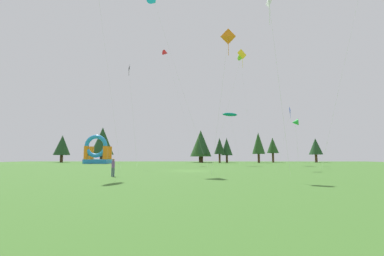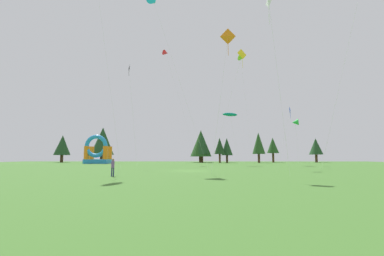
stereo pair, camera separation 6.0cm
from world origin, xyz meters
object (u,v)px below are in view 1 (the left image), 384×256
kite_white_diamond (268,2)px  person_near_camera (113,166)px  kite_orange_diamond (228,38)px  kite_green_delta (295,122)px  kite_cyan_delta (153,1)px  kite_teal_parafoil (230,115)px  kite_yellow_diamond (243,54)px  kite_blue_diamond (290,111)px  kite_red_delta (166,53)px  kite_lime_parafoil (241,57)px  kite_black_diamond (129,69)px  inflatable_orange_dome (97,153)px

kite_white_diamond → person_near_camera: bearing=171.7°
person_near_camera → kite_orange_diamond: bearing=-18.6°
kite_orange_diamond → kite_green_delta: (15.90, 25.54, -4.85)m
kite_orange_diamond → kite_cyan_delta: (-9.41, 12.51, 11.82)m
kite_white_diamond → kite_teal_parafoil: kite_white_diamond is taller
kite_yellow_diamond → kite_white_diamond: bearing=-94.4°
kite_blue_diamond → kite_orange_diamond: bearing=-124.1°
kite_red_delta → kite_teal_parafoil: bearing=-38.1°
kite_blue_diamond → kite_lime_parafoil: kite_lime_parafoil is taller
kite_yellow_diamond → kite_teal_parafoil: (-0.76, 11.08, -8.11)m
kite_yellow_diamond → kite_red_delta: (-15.27, 22.47, 9.62)m
kite_white_diamond → person_near_camera: size_ratio=9.94×
kite_orange_diamond → kite_red_delta: bearing=105.2°
kite_yellow_diamond → kite_blue_diamond: bearing=10.2°
kite_teal_parafoil → kite_red_delta: size_ratio=0.37×
kite_black_diamond → person_near_camera: size_ratio=10.73×
kite_lime_parafoil → person_near_camera: size_ratio=17.51×
kite_orange_diamond → inflatable_orange_dome: bearing=124.4°
kite_yellow_diamond → kite_red_delta: kite_red_delta is taller
kite_red_delta → kite_cyan_delta: bearing=-87.2°
kite_yellow_diamond → kite_green_delta: bearing=37.2°
kite_blue_diamond → kite_red_delta: 36.49m
kite_lime_parafoil → person_near_camera: 50.25m
kite_blue_diamond → kite_red_delta: size_ratio=0.34×
kite_cyan_delta → inflatable_orange_dome: 39.76m
inflatable_orange_dome → kite_black_diamond: bearing=-59.6°
kite_lime_parafoil → person_near_camera: kite_lime_parafoil is taller
kite_green_delta → kite_lime_parafoil: (-7.88, 12.62, 18.05)m
kite_black_diamond → kite_teal_parafoil: (17.95, 10.60, -5.82)m
kite_red_delta → person_near_camera: 48.71m
kite_red_delta → person_near_camera: size_ratio=18.47×
kite_cyan_delta → person_near_camera: 27.60m
inflatable_orange_dome → kite_teal_parafoil: bearing=-21.1°
kite_cyan_delta → kite_teal_parafoil: kite_cyan_delta is taller
kite_orange_diamond → person_near_camera: (-10.32, -1.16, -12.14)m
person_near_camera → inflatable_orange_dome: (-17.11, 41.19, 1.63)m
kite_green_delta → kite_black_diamond: bearing=-164.9°
kite_green_delta → person_near_camera: 38.12m
person_near_camera → inflatable_orange_dome: size_ratio=0.22×
kite_orange_diamond → kite_lime_parafoil: 41.17m
kite_orange_diamond → kite_cyan_delta: 19.61m
kite_white_diamond → kite_red_delta: bearing=107.9°
kite_orange_diamond → kite_black_diamond: 22.64m
kite_cyan_delta → kite_teal_parafoil: (13.19, 15.51, -14.72)m
kite_green_delta → kite_orange_diamond: bearing=-121.9°
kite_cyan_delta → kite_white_diamond: (12.42, -15.61, -10.13)m
kite_blue_diamond → kite_black_diamond: bearing=-178.0°
kite_yellow_diamond → kite_lime_parafoil: bearing=80.7°
kite_black_diamond → kite_white_diamond: size_ratio=1.08×
kite_orange_diamond → kite_white_diamond: 4.64m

